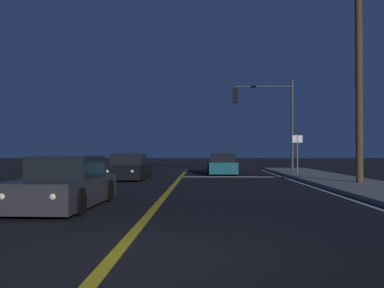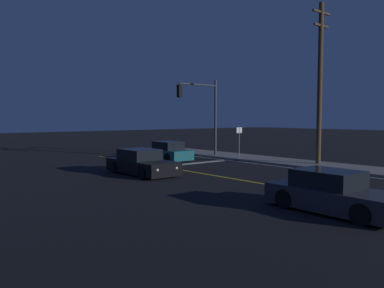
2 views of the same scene
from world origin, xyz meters
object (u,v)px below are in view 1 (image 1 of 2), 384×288
street_sign_corner (297,148)px  traffic_signal_near_right (271,112)px  car_distant_tail_teal (222,165)px  car_far_approaching_charcoal (64,185)px  utility_pole_right (359,62)px  car_side_waiting_black (128,168)px

street_sign_corner → traffic_signal_near_right: bearing=109.8°
car_distant_tail_teal → street_sign_corner: 5.28m
car_far_approaching_charcoal → utility_pole_right: size_ratio=0.44×
car_side_waiting_black → utility_pole_right: bearing=159.1°
traffic_signal_near_right → street_sign_corner: bearing=109.8°
car_distant_tail_teal → street_sign_corner: street_sign_corner is taller
car_far_approaching_charcoal → car_side_waiting_black: size_ratio=0.95×
traffic_signal_near_right → utility_pole_right: bearing=106.2°
street_sign_corner → car_side_waiting_black: bearing=-170.7°
car_far_approaching_charcoal → street_sign_corner: street_sign_corner is taller
car_side_waiting_black → street_sign_corner: street_sign_corner is taller
street_sign_corner → car_far_approaching_charcoal: bearing=-125.2°
car_far_approaching_charcoal → car_side_waiting_black: bearing=-87.1°
car_distant_tail_teal → car_side_waiting_black: bearing=-137.1°
car_far_approaching_charcoal → street_sign_corner: 15.41m
car_distant_tail_teal → utility_pole_right: 11.31m
car_side_waiting_black → street_sign_corner: bearing=-170.7°
traffic_signal_near_right → street_sign_corner: size_ratio=2.46×
car_side_waiting_black → utility_pole_right: utility_pole_right is taller
car_far_approaching_charcoal → car_side_waiting_black: 11.07m
car_far_approaching_charcoal → traffic_signal_near_right: size_ratio=0.76×
car_side_waiting_black → street_sign_corner: size_ratio=1.95×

